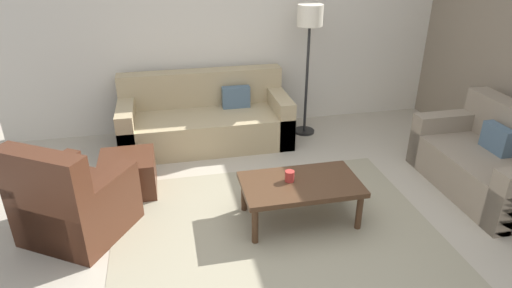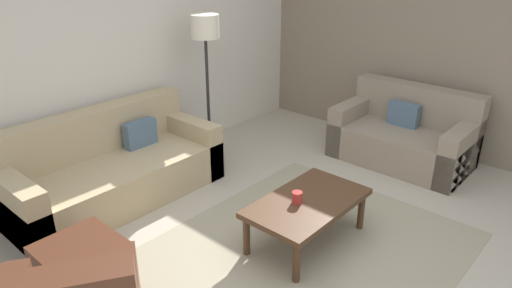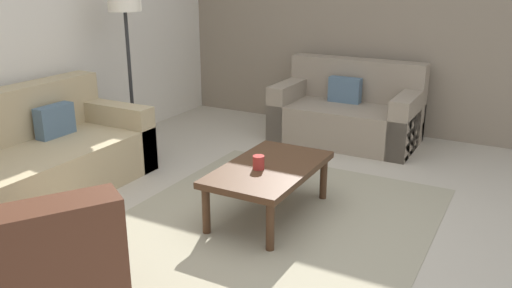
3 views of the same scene
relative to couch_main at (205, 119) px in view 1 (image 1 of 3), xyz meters
The scene contains 10 objects.
ground_plane 2.14m from the couch_main, 79.00° to the right, with size 8.00×8.00×0.00m, color #B2A893.
rear_partition 1.29m from the couch_main, 52.11° to the left, with size 6.00×0.12×2.80m, color silver.
area_rug 2.14m from the couch_main, 79.00° to the right, with size 2.95×2.25×0.01m, color gray.
couch_main is the anchor object (origin of this frame).
couch_loveseat 3.41m from the couch_main, 33.40° to the right, with size 0.90×1.54×0.88m.
armchair_leather 2.27m from the couch_main, 127.38° to the right, with size 1.10×1.10×0.95m.
ottoman 1.45m from the couch_main, 130.31° to the right, with size 0.56×0.56×0.40m, color #4C2819.
coffee_table 2.10m from the couch_main, 71.09° to the right, with size 1.10×0.64×0.41m.
cup 2.04m from the couch_main, 73.32° to the right, with size 0.09×0.09×0.10m, color #B2332D.
lamp_standing 1.76m from the couch_main, ahead, with size 0.32×0.32×1.71m.
Camera 1 is at (-0.87, -3.23, 2.49)m, focal length 30.67 mm.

